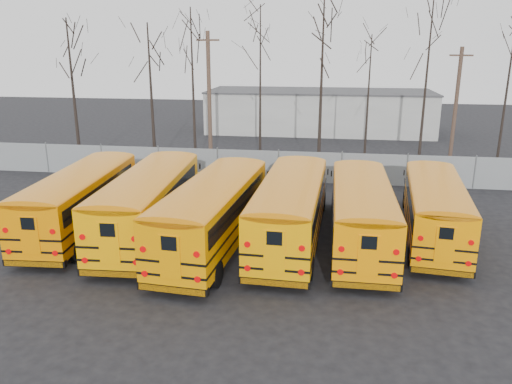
% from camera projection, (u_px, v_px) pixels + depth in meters
% --- Properties ---
extents(ground, '(120.00, 120.00, 0.00)m').
position_uv_depth(ground, '(248.00, 255.00, 20.92)').
color(ground, black).
rests_on(ground, ground).
extents(fence, '(40.00, 0.04, 2.00)m').
position_uv_depth(fence, '(278.00, 166.00, 32.02)').
color(fence, gray).
rests_on(fence, ground).
extents(distant_building, '(22.00, 8.00, 4.00)m').
position_uv_depth(distant_building, '(319.00, 112.00, 50.42)').
color(distant_building, '#B6B7B1').
rests_on(distant_building, ground).
extents(bus_a, '(3.16, 10.85, 3.00)m').
position_uv_depth(bus_a, '(82.00, 195.00, 23.22)').
color(bus_a, black).
rests_on(bus_a, ground).
extents(bus_b, '(3.16, 11.30, 3.13)m').
position_uv_depth(bus_b, '(150.00, 198.00, 22.52)').
color(bus_b, black).
rests_on(bus_b, ground).
extents(bus_c, '(3.44, 11.29, 3.12)m').
position_uv_depth(bus_c, '(215.00, 208.00, 21.23)').
color(bus_c, black).
rests_on(bus_c, ground).
extents(bus_d, '(2.93, 11.11, 3.08)m').
position_uv_depth(bus_d, '(291.00, 204.00, 21.72)').
color(bus_d, black).
rests_on(bus_d, ground).
extents(bus_e, '(2.46, 10.64, 2.97)m').
position_uv_depth(bus_e, '(361.00, 208.00, 21.40)').
color(bus_e, black).
rests_on(bus_e, ground).
extents(bus_f, '(3.32, 10.23, 2.82)m').
position_uv_depth(bus_f, '(435.00, 204.00, 22.20)').
color(bus_f, black).
rests_on(bus_f, ground).
extents(utility_pole_left, '(1.68, 0.29, 9.44)m').
position_uv_depth(utility_pole_left, '(209.00, 97.00, 36.18)').
color(utility_pole_left, '#503A2D').
rests_on(utility_pole_left, ground).
extents(utility_pole_right, '(1.47, 0.45, 8.38)m').
position_uv_depth(utility_pole_right, '(455.00, 109.00, 33.83)').
color(utility_pole_right, '#493429').
rests_on(utility_pole_right, ground).
extents(tree_0, '(0.26, 0.26, 10.25)m').
position_uv_depth(tree_0, '(74.00, 95.00, 34.72)').
color(tree_0, black).
rests_on(tree_0, ground).
extents(tree_1, '(0.26, 0.26, 9.93)m').
position_uv_depth(tree_1, '(151.00, 97.00, 34.77)').
color(tree_1, black).
rests_on(tree_1, ground).
extents(tree_2, '(0.26, 0.26, 10.89)m').
position_uv_depth(tree_2, '(193.00, 91.00, 34.21)').
color(tree_2, black).
rests_on(tree_2, ground).
extents(tree_3, '(0.26, 0.26, 11.22)m').
position_uv_depth(tree_3, '(260.00, 86.00, 36.64)').
color(tree_3, black).
rests_on(tree_3, ground).
extents(tree_4, '(0.26, 0.26, 11.19)m').
position_uv_depth(tree_4, '(321.00, 92.00, 32.11)').
color(tree_4, black).
rests_on(tree_4, ground).
extents(tree_5, '(0.26, 0.26, 9.17)m').
position_uv_depth(tree_5, '(368.00, 103.00, 34.51)').
color(tree_5, black).
rests_on(tree_5, ground).
extents(tree_6, '(0.26, 0.26, 11.26)m').
position_uv_depth(tree_6, '(425.00, 93.00, 31.06)').
color(tree_6, black).
rests_on(tree_6, ground).
extents(tree_7, '(0.26, 0.26, 12.24)m').
position_uv_depth(tree_7, '(508.00, 81.00, 33.79)').
color(tree_7, black).
rests_on(tree_7, ground).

